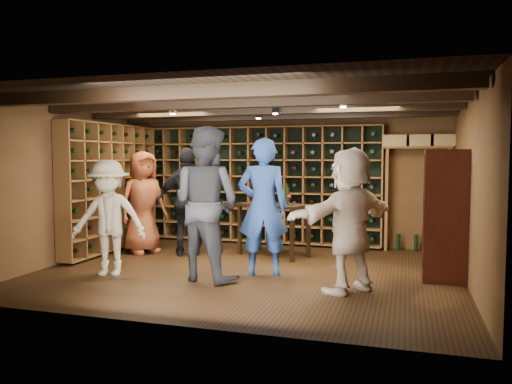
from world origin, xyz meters
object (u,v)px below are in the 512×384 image
(guest_woman_black, at_px, (189,202))
(tasting_table, at_px, (273,210))
(guest_beige, at_px, (350,220))
(man_grey_suit, at_px, (206,204))
(display_cabinet, at_px, (444,218))
(guest_red_floral, at_px, (143,202))
(guest_khaki, at_px, (109,218))
(man_blue_shirt, at_px, (263,207))

(guest_woman_black, height_order, tasting_table, guest_woman_black)
(guest_beige, relative_size, tasting_table, 1.37)
(man_grey_suit, xyz_separation_m, guest_woman_black, (-0.94, 1.49, -0.13))
(display_cabinet, height_order, guest_red_floral, guest_red_floral)
(guest_woman_black, height_order, guest_beige, guest_woman_black)
(display_cabinet, xyz_separation_m, guest_beige, (-1.16, -0.92, 0.05))
(tasting_table, bearing_deg, guest_woman_black, -144.47)
(display_cabinet, relative_size, guest_red_floral, 0.98)
(guest_woman_black, bearing_deg, man_grey_suit, 96.59)
(man_grey_suit, bearing_deg, display_cabinet, -149.34)
(man_grey_suit, relative_size, guest_red_floral, 1.17)
(display_cabinet, height_order, guest_woman_black, guest_woman_black)
(guest_red_floral, distance_m, guest_khaki, 1.64)
(guest_red_floral, relative_size, guest_beige, 0.99)
(guest_beige, bearing_deg, man_blue_shirt, -73.70)
(display_cabinet, relative_size, guest_beige, 0.97)
(man_blue_shirt, height_order, guest_khaki, man_blue_shirt)
(man_blue_shirt, relative_size, guest_woman_black, 1.06)
(man_grey_suit, xyz_separation_m, tasting_table, (0.46, 1.86, -0.26))
(tasting_table, bearing_deg, guest_beige, -31.64)
(guest_beige, height_order, tasting_table, guest_beige)
(man_grey_suit, height_order, guest_khaki, man_grey_suit)
(man_blue_shirt, xyz_separation_m, guest_woman_black, (-1.61, 1.02, -0.05))
(tasting_table, bearing_deg, man_grey_suit, -83.12)
(man_grey_suit, bearing_deg, guest_khaki, 21.47)
(man_blue_shirt, bearing_deg, guest_beige, 142.07)
(man_grey_suit, distance_m, guest_red_floral, 2.31)
(guest_khaki, bearing_deg, guest_beige, -13.73)
(display_cabinet, distance_m, guest_red_floral, 4.94)
(guest_woman_black, relative_size, tasting_table, 1.40)
(man_grey_suit, height_order, guest_beige, man_grey_suit)
(guest_beige, xyz_separation_m, tasting_table, (-1.49, 1.93, -0.12))
(man_grey_suit, relative_size, tasting_table, 1.59)
(man_grey_suit, height_order, guest_woman_black, man_grey_suit)
(display_cabinet, relative_size, tasting_table, 1.33)
(guest_beige, bearing_deg, display_cabinet, 167.38)
(display_cabinet, distance_m, tasting_table, 2.84)
(man_blue_shirt, distance_m, guest_khaki, 2.20)
(man_blue_shirt, xyz_separation_m, guest_khaki, (-2.10, -0.62, -0.15))
(display_cabinet, xyz_separation_m, guest_woman_black, (-4.05, 0.64, 0.06))
(guest_woman_black, xyz_separation_m, guest_khaki, (-0.49, -1.64, -0.10))
(guest_woman_black, relative_size, guest_khaki, 1.12)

